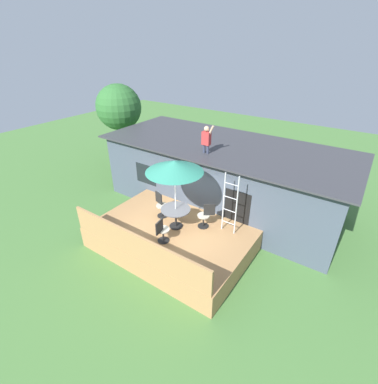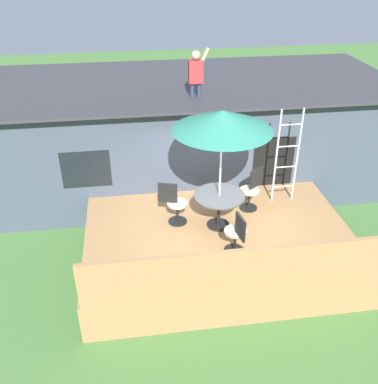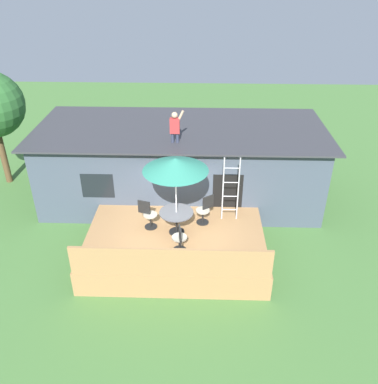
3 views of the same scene
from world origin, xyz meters
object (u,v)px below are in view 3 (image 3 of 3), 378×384
(patio_chair_right, at_px, (205,210))
(patio_table, at_px, (176,216))
(patio_chair_near, at_px, (180,239))
(patio_umbrella, at_px, (175,164))
(step_ladder, at_px, (231,189))
(patio_chair_left, at_px, (148,214))
(person_figure, at_px, (175,125))

(patio_chair_right, bearing_deg, patio_table, -0.00)
(patio_chair_right, relative_size, patio_chair_near, 1.00)
(patio_umbrella, bearing_deg, step_ladder, 25.82)
(patio_table, relative_size, patio_umbrella, 0.41)
(patio_chair_left, bearing_deg, person_figure, 85.27)
(patio_chair_left, relative_size, patio_chair_right, 1.00)
(patio_chair_right, bearing_deg, patio_chair_left, -24.34)
(patio_chair_near, bearing_deg, patio_umbrella, 0.00)
(patio_chair_right, bearing_deg, step_ladder, 159.60)
(patio_chair_right, bearing_deg, person_figure, -92.55)
(patio_table, height_order, patio_umbrella, patio_umbrella)
(person_figure, height_order, patio_chair_right, person_figure)
(step_ladder, bearing_deg, patio_chair_near, -130.68)
(patio_umbrella, bearing_deg, patio_chair_near, -81.18)
(patio_table, distance_m, patio_umbrella, 1.76)
(person_figure, distance_m, patio_chair_right, 2.91)
(step_ladder, xyz_separation_m, patio_chair_near, (-1.52, -1.76, -0.64))
(patio_chair_near, bearing_deg, patio_table, 0.00)
(patio_chair_left, bearing_deg, patio_chair_near, -32.67)
(patio_chair_left, height_order, patio_chair_near, same)
(patio_table, distance_m, step_ladder, 1.92)
(patio_chair_right, bearing_deg, patio_umbrella, -0.00)
(step_ladder, distance_m, patio_chair_right, 1.05)
(patio_table, height_order, person_figure, person_figure)
(person_figure, xyz_separation_m, patio_chair_right, (1.00, -1.59, -2.22))
(step_ladder, bearing_deg, patio_chair_left, -168.29)
(step_ladder, xyz_separation_m, patio_chair_left, (-2.57, -0.53, -0.64))
(patio_table, bearing_deg, patio_chair_left, 163.13)
(step_ladder, relative_size, patio_chair_right, 2.39)
(step_ladder, relative_size, person_figure, 1.98)
(step_ladder, xyz_separation_m, person_figure, (-1.81, 1.39, 1.58))
(person_figure, relative_size, patio_chair_right, 1.21)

